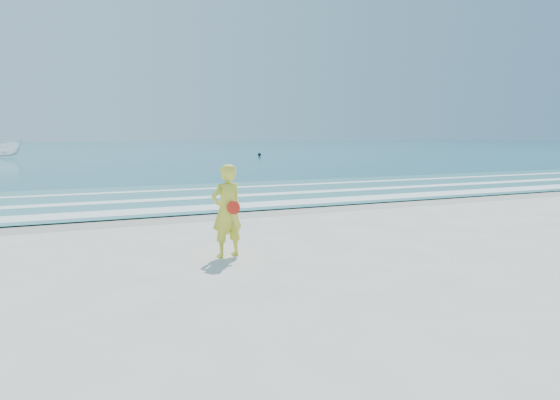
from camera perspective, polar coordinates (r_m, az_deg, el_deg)
name	(u,v)px	position (r m, az deg, el deg)	size (l,w,h in m)	color
ground	(345,292)	(8.83, 6.78, -9.53)	(400.00, 400.00, 0.00)	silver
wet_sand	(187,216)	(16.96, -9.70, -1.67)	(400.00, 2.40, 0.00)	#B2A893
ocean	(45,148)	(112.27, -23.34, 5.02)	(400.00, 190.00, 0.04)	#19727F
shallow	(151,198)	(21.77, -13.32, 0.22)	(400.00, 10.00, 0.01)	#59B7AD
foam_near	(176,209)	(18.20, -10.83, -0.96)	(400.00, 1.40, 0.01)	white
foam_mid	(156,200)	(20.99, -12.86, 0.02)	(400.00, 0.90, 0.01)	white
foam_far	(138,192)	(24.20, -14.59, 0.85)	(400.00, 0.60, 0.01)	white
buoy	(259,154)	(62.68, -2.17, 4.77)	(0.39, 0.39, 0.39)	black
woman	(227,211)	(11.12, -5.58, -1.13)	(0.76, 0.58, 1.89)	yellow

